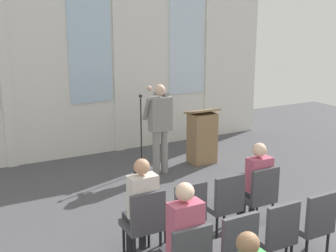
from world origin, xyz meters
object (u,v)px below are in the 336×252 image
object	(u,v)px
speaker	(160,122)
chair_r0_c2	(224,201)
chair_r0_c1	(186,210)
mic_stand	(142,156)
audience_r0_c3	(256,180)
chair_r0_c0	(144,220)
chair_r1_c3	(313,222)
chair_r0_c3	(259,193)
lectern	(202,137)
chair_r1_c2	(276,233)
audience_r0_c0	(141,203)
audience_r1_c0	(183,236)
chair_r1_c1	(234,245)

from	to	relation	value
speaker	chair_r0_c2	size ratio (longest dim) A/B	1.86
chair_r0_c1	mic_stand	bearing A→B (deg)	76.00
chair_r0_c1	audience_r0_c3	size ratio (longest dim) A/B	0.74
chair_r0_c0	chair_r0_c1	size ratio (longest dim) A/B	1.00
chair_r1_c3	mic_stand	bearing A→B (deg)	96.93
mic_stand	chair_r0_c3	world-z (taller)	mic_stand
lectern	chair_r0_c3	distance (m)	3.02
chair_r0_c3	chair_r1_c2	xyz separation A→B (m)	(-0.61, -1.04, 0.00)
audience_r0_c0	chair_r0_c3	size ratio (longest dim) A/B	1.41
lectern	audience_r0_c3	size ratio (longest dim) A/B	0.91
mic_stand	audience_r0_c3	bearing A→B (deg)	-80.41
chair_r0_c0	audience_r1_c0	size ratio (longest dim) A/B	0.68
speaker	chair_r1_c2	world-z (taller)	speaker
chair_r0_c2	chair_r1_c2	size ratio (longest dim) A/B	1.00
speaker	chair_r0_c2	world-z (taller)	speaker
mic_stand	chair_r0_c1	size ratio (longest dim) A/B	1.65
chair_r1_c2	chair_r1_c3	bearing A→B (deg)	0.00
chair_r1_c3	chair_r0_c2	bearing A→B (deg)	120.52
speaker	chair_r0_c1	bearing A→B (deg)	-110.61
lectern	audience_r0_c3	bearing A→B (deg)	-107.30
chair_r0_c2	mic_stand	bearing A→B (deg)	87.56
speaker	chair_r1_c1	size ratio (longest dim) A/B	1.86
lectern	chair_r0_c3	xyz separation A→B (m)	(-0.87, -2.89, -0.02)
audience_r0_c0	chair_r0_c3	world-z (taller)	audience_r0_c0
mic_stand	chair_r1_c1	world-z (taller)	mic_stand
audience_r0_c0	chair_r1_c2	xyz separation A→B (m)	(1.22, -1.12, -0.20)
speaker	audience_r0_c0	size ratio (longest dim) A/B	1.32
audience_r0_c0	chair_r0_c1	bearing A→B (deg)	-7.55
chair_r1_c1	chair_r0_c3	bearing A→B (deg)	40.31
chair_r0_c1	chair_r1_c3	bearing A→B (deg)	-40.31
chair_r0_c0	audience_r0_c0	bearing A→B (deg)	90.00
audience_r0_c0	audience_r1_c0	xyz separation A→B (m)	(0.00, -1.04, 0.02)
mic_stand	chair_r1_c2	bearing A→B (deg)	-91.81
lectern	chair_r1_c2	bearing A→B (deg)	-110.71
mic_stand	chair_r1_c3	world-z (taller)	mic_stand
mic_stand	audience_r1_c0	distance (m)	4.16
mic_stand	audience_r1_c0	bearing A→B (deg)	-109.01
chair_r0_c3	lectern	bearing A→B (deg)	73.18
chair_r0_c2	chair_r1_c2	bearing A→B (deg)	-90.00
mic_stand	chair_r1_c2	world-z (taller)	mic_stand
chair_r0_c3	chair_r1_c2	size ratio (longest dim) A/B	1.00
chair_r1_c2	chair_r1_c3	size ratio (longest dim) A/B	1.00
chair_r1_c1	mic_stand	bearing A→B (deg)	79.54
speaker	lectern	bearing A→B (deg)	8.69
chair_r1_c3	chair_r0_c0	bearing A→B (deg)	150.51
lectern	chair_r1_c1	distance (m)	4.45
mic_stand	chair_r1_c1	size ratio (longest dim) A/B	1.65
chair_r0_c1	chair_r1_c2	bearing A→B (deg)	-59.48
mic_stand	chair_r0_c0	size ratio (longest dim) A/B	1.65
speaker	lectern	xyz separation A→B (m)	(1.07, 0.16, -0.47)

